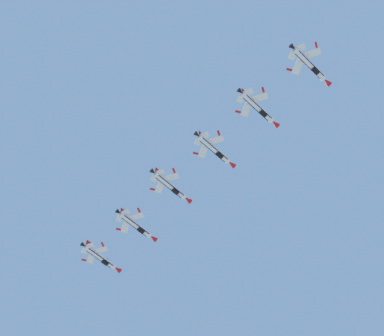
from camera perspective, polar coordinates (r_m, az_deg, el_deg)
fighter_jet_lead at (r=199.24m, az=-8.46°, el=-8.21°), size 12.33×12.95×4.37m
fighter_jet_left_wing at (r=188.87m, az=-5.19°, el=-5.32°), size 12.33×12.95×4.36m
fighter_jet_right_wing at (r=181.96m, az=-1.98°, el=-1.68°), size 12.33×12.95×4.37m
fighter_jet_left_outer at (r=177.80m, az=2.12°, el=1.71°), size 12.33×12.95×4.35m
fighter_jet_right_outer at (r=171.80m, az=6.16°, el=5.57°), size 12.33×12.95×4.36m
fighter_jet_trail_slot at (r=169.25m, az=10.90°, el=9.37°), size 12.33×12.95×4.35m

